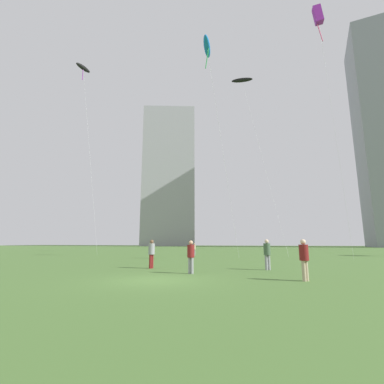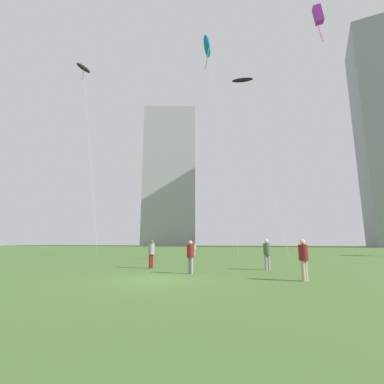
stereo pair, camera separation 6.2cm
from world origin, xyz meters
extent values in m
plane|color=#476B30|center=(0.00, 0.00, 0.00)|extent=(280.00, 280.00, 0.00)
cylinder|color=#2D2D33|center=(-6.96, 15.68, 0.45)|extent=(0.17, 0.17, 0.90)
cylinder|color=#2D2D33|center=(-7.09, 15.55, 0.45)|extent=(0.17, 0.17, 0.90)
cylinder|color=tan|center=(-7.02, 15.62, 1.26)|extent=(0.41, 0.41, 0.71)
sphere|color=brown|center=(-7.02, 15.62, 1.74)|extent=(0.24, 0.24, 0.24)
cylinder|color=gray|center=(0.75, 2.93, 0.43)|extent=(0.16, 0.16, 0.86)
cylinder|color=gray|center=(0.91, 2.85, 0.43)|extent=(0.16, 0.16, 0.86)
cylinder|color=maroon|center=(0.83, 2.89, 1.19)|extent=(0.39, 0.39, 0.68)
sphere|color=tan|center=(0.83, 2.89, 1.65)|extent=(0.23, 0.23, 0.23)
cylinder|color=tan|center=(6.36, 1.36, 0.44)|extent=(0.16, 0.16, 0.87)
cylinder|color=tan|center=(6.48, 1.50, 0.44)|extent=(0.16, 0.16, 0.87)
cylinder|color=maroon|center=(6.42, 1.43, 1.22)|extent=(0.40, 0.40, 0.69)
sphere|color=beige|center=(6.42, 1.43, 1.68)|extent=(0.24, 0.24, 0.24)
cylinder|color=maroon|center=(-2.49, 5.07, 0.44)|extent=(0.17, 0.17, 0.89)
cylinder|color=maroon|center=(-2.44, 5.25, 0.44)|extent=(0.17, 0.17, 0.89)
cylinder|color=gray|center=(-2.47, 5.16, 1.24)|extent=(0.41, 0.41, 0.70)
sphere|color=brown|center=(-2.47, 5.16, 1.71)|extent=(0.24, 0.24, 0.24)
cylinder|color=gray|center=(-4.21, 23.16, 0.37)|extent=(0.14, 0.14, 0.75)
cylinder|color=gray|center=(-4.29, 23.03, 0.37)|extent=(0.14, 0.14, 0.75)
cylinder|color=tan|center=(-4.25, 23.10, 1.05)|extent=(0.34, 0.34, 0.59)
sphere|color=#997051|center=(-4.25, 23.10, 1.44)|extent=(0.20, 0.20, 0.20)
cylinder|color=gray|center=(4.78, 5.97, 0.45)|extent=(0.17, 0.17, 0.90)
cylinder|color=gray|center=(4.93, 6.07, 0.45)|extent=(0.17, 0.17, 0.90)
cylinder|color=#3F593F|center=(4.85, 6.02, 1.25)|extent=(0.41, 0.41, 0.71)
sphere|color=beige|center=(4.85, 6.02, 1.73)|extent=(0.24, 0.24, 0.24)
cylinder|color=silver|center=(0.70, 16.30, 11.78)|extent=(2.67, 2.46, 23.56)
ellipsoid|color=blue|center=(-0.63, 15.08, 23.55)|extent=(1.00, 3.25, 1.18)
cylinder|color=green|center=(-0.63, 15.08, 22.06)|extent=(0.51, 0.28, 2.37)
cylinder|color=silver|center=(-19.74, 21.33, 14.86)|extent=(5.97, 1.78, 29.72)
ellipsoid|color=black|center=(-22.72, 22.21, 29.72)|extent=(1.03, 3.91, 1.55)
cylinder|color=purple|center=(-22.72, 22.21, 28.52)|extent=(0.21, 0.27, 1.79)
cylinder|color=silver|center=(4.68, 26.75, 14.44)|extent=(5.18, 8.69, 28.88)
ellipsoid|color=black|center=(2.10, 31.09, 28.88)|extent=(3.97, 1.82, 1.53)
cylinder|color=silver|center=(12.37, 18.16, 12.88)|extent=(2.05, 3.93, 25.76)
cube|color=purple|center=(11.35, 16.20, 25.76)|extent=(1.02, 0.84, 2.05)
cylinder|color=#E5598C|center=(11.35, 16.20, 23.86)|extent=(0.40, 0.71, 3.16)
cube|color=#939399|center=(-40.71, 112.97, 33.92)|extent=(28.67, 23.32, 67.83)
camera|label=1|loc=(4.85, -11.77, 1.66)|focal=25.48mm
camera|label=2|loc=(4.91, -11.76, 1.66)|focal=25.48mm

